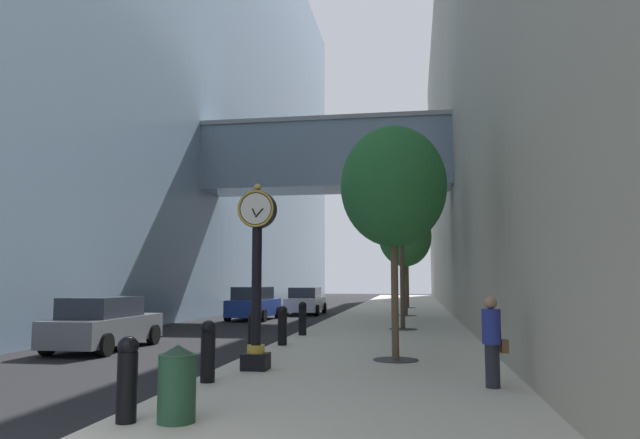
% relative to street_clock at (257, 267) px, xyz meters
% --- Properties ---
extents(ground_plane, '(110.00, 110.00, 0.00)m').
position_rel_street_clock_xyz_m(ground_plane, '(-0.90, 19.40, -2.37)').
color(ground_plane, black).
rests_on(ground_plane, ground).
extents(sidewalk_right, '(6.37, 80.00, 0.14)m').
position_rel_street_clock_xyz_m(sidewalk_right, '(2.29, 22.40, -2.30)').
color(sidewalk_right, beige).
rests_on(sidewalk_right, ground).
extents(building_block_left, '(22.80, 80.00, 33.72)m').
position_rel_street_clock_xyz_m(building_block_left, '(-12.45, 22.37, 14.43)').
color(building_block_left, '#758EA8').
rests_on(building_block_left, ground).
extents(building_block_right, '(9.00, 80.00, 26.35)m').
position_rel_street_clock_xyz_m(building_block_right, '(9.98, 22.40, 10.80)').
color(building_block_right, '#A89E89').
rests_on(building_block_right, ground).
extents(street_clock, '(0.84, 0.55, 4.08)m').
position_rel_street_clock_xyz_m(street_clock, '(0.00, 0.00, 0.00)').
color(street_clock, black).
rests_on(street_clock, sidewalk_right).
extents(bollard_nearest, '(0.29, 0.29, 1.17)m').
position_rel_street_clock_xyz_m(bollard_nearest, '(-0.49, -4.85, -1.62)').
color(bollard_nearest, black).
rests_on(bollard_nearest, sidewalk_right).
extents(bollard_second, '(0.29, 0.29, 1.17)m').
position_rel_street_clock_xyz_m(bollard_second, '(-0.49, -1.66, -1.62)').
color(bollard_second, black).
rests_on(bollard_second, sidewalk_right).
extents(bollard_third, '(0.29, 0.29, 1.17)m').
position_rel_street_clock_xyz_m(bollard_third, '(-0.49, 1.54, -1.62)').
color(bollard_third, black).
rests_on(bollard_third, sidewalk_right).
extents(bollard_fourth, '(0.29, 0.29, 1.17)m').
position_rel_street_clock_xyz_m(bollard_fourth, '(-0.49, 4.74, -1.62)').
color(bollard_fourth, black).
rests_on(bollard_fourth, sidewalk_right).
extents(bollard_fifth, '(0.29, 0.29, 1.17)m').
position_rel_street_clock_xyz_m(bollard_fifth, '(-0.49, 7.94, -1.62)').
color(bollard_fifth, black).
rests_on(bollard_fifth, sidewalk_right).
extents(street_tree_near, '(2.64, 2.64, 5.79)m').
position_rel_street_clock_xyz_m(street_tree_near, '(2.96, 1.99, 2.02)').
color(street_tree_near, '#333335').
rests_on(street_tree_near, sidewalk_right).
extents(street_tree_mid_near, '(2.75, 2.75, 6.82)m').
position_rel_street_clock_xyz_m(street_tree_mid_near, '(2.96, 10.91, 2.99)').
color(street_tree_mid_near, '#333335').
rests_on(street_tree_mid_near, sidewalk_right).
extents(street_tree_mid_far, '(2.88, 2.88, 5.97)m').
position_rel_street_clock_xyz_m(street_tree_mid_far, '(2.96, 19.82, 2.07)').
color(street_tree_mid_far, '#333335').
rests_on(street_tree_mid_far, sidewalk_right).
extents(street_tree_far, '(1.96, 1.96, 5.65)m').
position_rel_street_clock_xyz_m(street_tree_far, '(2.96, 28.73, 2.24)').
color(street_tree_far, '#333335').
rests_on(street_tree_far, sidewalk_right).
extents(trash_bin, '(0.53, 0.53, 1.05)m').
position_rel_street_clock_xyz_m(trash_bin, '(0.19, -4.73, -1.69)').
color(trash_bin, '#234C33').
rests_on(trash_bin, sidewalk_right).
extents(pedestrian_walking, '(0.48, 0.38, 1.65)m').
position_rel_street_clock_xyz_m(pedestrian_walking, '(4.82, -1.38, -1.36)').
color(pedestrian_walking, '#23232D').
rests_on(pedestrian_walking, sidewalk_right).
extents(car_white_near, '(2.05, 4.31, 1.62)m').
position_rel_street_clock_xyz_m(car_white_near, '(-3.08, 22.41, -1.58)').
color(car_white_near, silver).
rests_on(car_white_near, ground).
extents(car_grey_mid, '(1.97, 4.44, 1.57)m').
position_rel_street_clock_xyz_m(car_grey_mid, '(-5.77, 3.91, -1.60)').
color(car_grey_mid, slate).
rests_on(car_grey_mid, ground).
extents(car_blue_far, '(2.18, 4.13, 1.71)m').
position_rel_street_clock_xyz_m(car_blue_far, '(-4.88, 17.24, -1.54)').
color(car_blue_far, navy).
rests_on(car_blue_far, ground).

